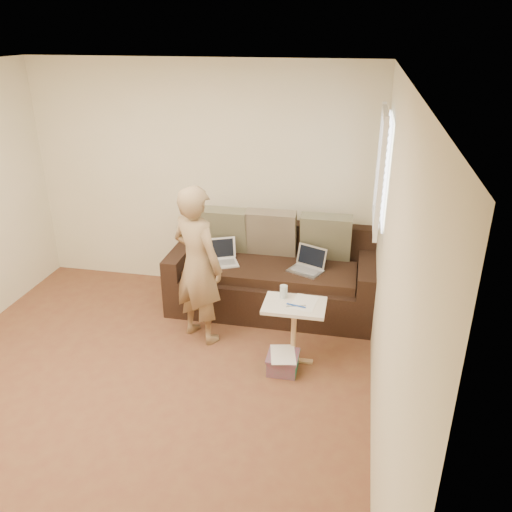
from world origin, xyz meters
name	(u,v)px	position (x,y,z in m)	size (l,w,h in m)	color
floor	(131,398)	(0.00, 0.00, 0.00)	(4.50, 4.50, 0.00)	brown
ceiling	(92,76)	(0.00, 0.00, 2.60)	(4.50, 4.50, 0.00)	white
wall_back	(202,179)	(0.00, 2.25, 1.30)	(4.00, 4.00, 0.00)	beige
wall_right	(388,283)	(2.00, 0.00, 1.30)	(4.50, 4.50, 0.00)	beige
window_blinds	(382,170)	(1.95, 1.50, 1.70)	(0.12, 0.88, 1.08)	white
sofa	(272,273)	(0.90, 1.77, 0.42)	(2.20, 0.95, 0.85)	black
pillow_left	(223,230)	(0.30, 2.01, 0.79)	(0.55, 0.14, 0.55)	#5D5D45
pillow_mid	(272,233)	(0.85, 2.02, 0.79)	(0.55, 0.14, 0.55)	#6A604B
pillow_right	(326,237)	(1.45, 2.02, 0.79)	(0.55, 0.14, 0.55)	#5D5D45
laptop_silver	(305,272)	(1.27, 1.68, 0.52)	(0.34, 0.25, 0.23)	#B7BABC
laptop_white	(221,264)	(0.36, 1.68, 0.52)	(0.35, 0.26, 0.26)	white
person	(198,265)	(0.30, 1.04, 0.80)	(0.58, 0.39, 1.59)	olive
side_table	(293,333)	(1.28, 0.80, 0.31)	(0.56, 0.39, 0.61)	silver
drinking_glass	(284,292)	(1.16, 0.90, 0.67)	(0.07, 0.07, 0.12)	silver
scissors	(296,306)	(1.29, 0.76, 0.62)	(0.18, 0.10, 0.02)	silver
paper_on_table	(304,303)	(1.36, 0.84, 0.62)	(0.21, 0.30, 0.00)	white
striped_box	(283,362)	(1.21, 0.63, 0.09)	(0.28, 0.28, 0.18)	#BF1C5E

